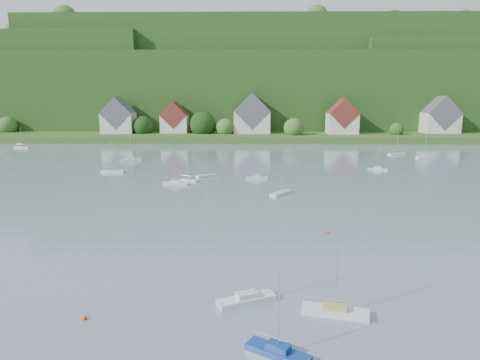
# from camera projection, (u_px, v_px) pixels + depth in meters

# --- Properties ---
(far_shore_strip) EXTENTS (600.00, 60.00, 3.00)m
(far_shore_strip) POSITION_uv_depth(u_px,v_px,m) (241.00, 134.00, 206.34)
(far_shore_strip) COLOR #345821
(far_shore_strip) RESTS_ON ground
(forested_ridge) EXTENTS (620.00, 181.22, 69.89)m
(forested_ridge) POSITION_uv_depth(u_px,v_px,m) (243.00, 90.00, 269.33)
(forested_ridge) COLOR #163F14
(forested_ridge) RESTS_ON ground
(village_building_0) EXTENTS (14.00, 10.40, 16.00)m
(village_building_0) POSITION_uv_depth(u_px,v_px,m) (118.00, 118.00, 192.88)
(village_building_0) COLOR beige
(village_building_0) RESTS_ON far_shore_strip
(village_building_1) EXTENTS (12.00, 9.36, 14.00)m
(village_building_1) POSITION_uv_depth(u_px,v_px,m) (175.00, 120.00, 194.60)
(village_building_1) COLOR beige
(village_building_1) RESTS_ON far_shore_strip
(village_building_2) EXTENTS (16.00, 11.44, 18.00)m
(village_building_2) POSITION_uv_depth(u_px,v_px,m) (252.00, 117.00, 192.77)
(village_building_2) COLOR beige
(village_building_2) RESTS_ON far_shore_strip
(village_building_3) EXTENTS (13.00, 10.40, 15.50)m
(village_building_3) POSITION_uv_depth(u_px,v_px,m) (342.00, 119.00, 190.34)
(village_building_3) COLOR beige
(village_building_3) RESTS_ON far_shore_strip
(village_building_4) EXTENTS (15.00, 10.40, 16.50)m
(village_building_4) POSITION_uv_depth(u_px,v_px,m) (440.00, 118.00, 193.52)
(village_building_4) COLOR beige
(village_building_4) RESTS_ON far_shore_strip
(near_sailboat_1) EXTENTS (5.31, 4.09, 7.19)m
(near_sailboat_1) POSITION_uv_depth(u_px,v_px,m) (278.00, 351.00, 34.06)
(near_sailboat_1) COLOR navy
(near_sailboat_1) RESTS_ON ground
(near_sailboat_2) EXTENTS (6.45, 3.22, 8.39)m
(near_sailboat_2) POSITION_uv_depth(u_px,v_px,m) (335.00, 310.00, 40.35)
(near_sailboat_2) COLOR silver
(near_sailboat_2) RESTS_ON ground
(near_sailboat_3) EXTENTS (6.10, 4.03, 8.03)m
(near_sailboat_3) POSITION_uv_depth(u_px,v_px,m) (247.00, 299.00, 42.68)
(near_sailboat_3) COLOR silver
(near_sailboat_3) RESTS_ON ground
(mooring_buoy_0) EXTENTS (0.44, 0.44, 0.44)m
(mooring_buoy_0) POSITION_uv_depth(u_px,v_px,m) (85.00, 319.00, 39.62)
(mooring_buoy_0) COLOR #E73D00
(mooring_buoy_0) RESTS_ON ground
(mooring_buoy_3) EXTENTS (0.48, 0.48, 0.48)m
(mooring_buoy_3) POSITION_uv_depth(u_px,v_px,m) (327.00, 233.00, 64.23)
(mooring_buoy_3) COLOR #E73D00
(mooring_buoy_3) RESTS_ON ground
(far_sailboat_cluster) EXTENTS (195.51, 79.75, 8.71)m
(far_sailboat_cluster) POSITION_uv_depth(u_px,v_px,m) (244.00, 165.00, 122.91)
(far_sailboat_cluster) COLOR silver
(far_sailboat_cluster) RESTS_ON ground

